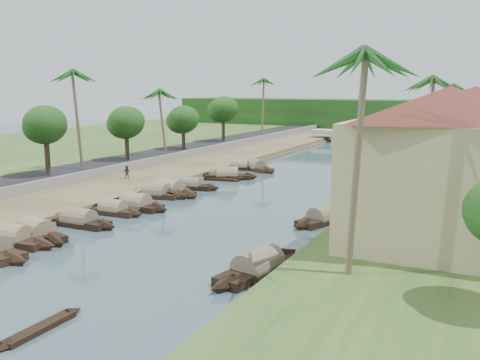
% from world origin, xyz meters
% --- Properties ---
extents(ground, '(220.00, 220.00, 0.00)m').
position_xyz_m(ground, '(0.00, 0.00, 0.00)').
color(ground, '#3A5358').
rests_on(ground, ground).
extents(left_bank, '(10.00, 180.00, 0.80)m').
position_xyz_m(left_bank, '(-16.00, 20.00, 0.40)').
color(left_bank, brown).
rests_on(left_bank, ground).
extents(right_bank, '(16.00, 180.00, 1.20)m').
position_xyz_m(right_bank, '(19.00, 20.00, 0.60)').
color(right_bank, '#28451B').
rests_on(right_bank, ground).
extents(road, '(8.00, 180.00, 1.40)m').
position_xyz_m(road, '(-24.50, 20.00, 0.70)').
color(road, black).
rests_on(road, ground).
extents(retaining_wall, '(0.40, 180.00, 1.10)m').
position_xyz_m(retaining_wall, '(-20.20, 20.00, 1.35)').
color(retaining_wall, gray).
rests_on(retaining_wall, left_bank).
extents(treeline, '(120.00, 14.00, 8.00)m').
position_xyz_m(treeline, '(0.00, 100.00, 4.00)').
color(treeline, '#133C10').
rests_on(treeline, ground).
extents(bridge, '(28.00, 4.00, 2.40)m').
position_xyz_m(bridge, '(0.00, 72.00, 1.72)').
color(bridge, '#A7A79D').
rests_on(bridge, ground).
extents(building_near, '(14.85, 14.85, 10.20)m').
position_xyz_m(building_near, '(18.99, -2.00, 6.38)').
color(building_near, tan).
rests_on(building_near, right_bank).
extents(building_mid, '(14.11, 14.11, 9.70)m').
position_xyz_m(building_mid, '(19.99, 14.00, 6.13)').
color(building_mid, '#D7A498').
rests_on(building_mid, right_bank).
extents(building_far, '(15.59, 15.59, 10.20)m').
position_xyz_m(building_far, '(18.99, 28.00, 6.38)').
color(building_far, silver).
rests_on(building_far, right_bank).
extents(sampan_1, '(8.07, 3.77, 2.33)m').
position_xyz_m(sampan_1, '(-9.13, -8.20, 0.42)').
color(sampan_1, black).
rests_on(sampan_1, ground).
extents(sampan_2, '(8.69, 2.37, 2.26)m').
position_xyz_m(sampan_2, '(-9.65, -10.22, 0.42)').
color(sampan_2, black).
rests_on(sampan_2, ground).
extents(sampan_3, '(7.82, 1.89, 2.12)m').
position_xyz_m(sampan_3, '(-8.88, -3.91, 0.41)').
color(sampan_3, black).
rests_on(sampan_3, ground).
extents(sampan_4, '(6.55, 1.71, 1.91)m').
position_xyz_m(sampan_4, '(-8.95, 0.48, 0.41)').
color(sampan_4, black).
rests_on(sampan_4, ground).
extents(sampan_5, '(7.27, 2.07, 2.31)m').
position_xyz_m(sampan_5, '(-8.32, 2.96, 0.42)').
color(sampan_5, black).
rests_on(sampan_5, ground).
extents(sampan_6, '(7.30, 2.86, 2.14)m').
position_xyz_m(sampan_6, '(-9.82, 8.23, 0.41)').
color(sampan_6, black).
rests_on(sampan_6, ground).
extents(sampan_7, '(7.96, 4.03, 2.11)m').
position_xyz_m(sampan_7, '(-9.79, 9.79, 0.41)').
color(sampan_7, black).
rests_on(sampan_7, ground).
extents(sampan_8, '(8.39, 3.57, 2.49)m').
position_xyz_m(sampan_8, '(-9.28, 10.12, 0.42)').
color(sampan_8, black).
rests_on(sampan_8, ground).
extents(sampan_9, '(7.34, 2.31, 1.88)m').
position_xyz_m(sampan_9, '(-8.98, 13.82, 0.41)').
color(sampan_9, black).
rests_on(sampan_9, ground).
extents(sampan_10, '(6.95, 1.93, 1.94)m').
position_xyz_m(sampan_10, '(-9.25, 21.27, 0.41)').
color(sampan_10, black).
rests_on(sampan_10, ground).
extents(sampan_11, '(7.77, 4.78, 2.23)m').
position_xyz_m(sampan_11, '(-8.30, 21.52, 0.42)').
color(sampan_11, black).
rests_on(sampan_11, ground).
extents(sampan_12, '(9.09, 6.24, 2.25)m').
position_xyz_m(sampan_12, '(-8.50, 29.72, 0.42)').
color(sampan_12, black).
rests_on(sampan_12, ground).
extents(sampan_13, '(7.06, 3.13, 1.94)m').
position_xyz_m(sampan_13, '(-10.28, 29.00, 0.41)').
color(sampan_13, black).
rests_on(sampan_13, ground).
extents(sampan_14, '(3.41, 9.55, 2.27)m').
position_xyz_m(sampan_14, '(9.09, -7.82, 0.42)').
color(sampan_14, black).
rests_on(sampan_14, ground).
extents(sampan_15, '(4.18, 8.12, 2.16)m').
position_xyz_m(sampan_15, '(8.99, 5.98, 0.41)').
color(sampan_15, black).
rests_on(sampan_15, ground).
extents(sampan_16, '(1.68, 7.85, 1.95)m').
position_xyz_m(sampan_16, '(9.46, 22.46, 0.41)').
color(sampan_16, black).
rests_on(sampan_16, ground).
extents(canoe_0, '(0.80, 5.44, 0.72)m').
position_xyz_m(canoe_0, '(3.08, -19.47, 0.10)').
color(canoe_0, black).
rests_on(canoe_0, ground).
extents(canoe_1, '(5.22, 1.68, 0.83)m').
position_xyz_m(canoe_1, '(-10.24, 2.37, 0.10)').
color(canoe_1, black).
rests_on(canoe_1, ground).
extents(canoe_2, '(5.37, 1.59, 0.77)m').
position_xyz_m(canoe_2, '(-8.60, 20.11, 0.10)').
color(canoe_2, black).
rests_on(canoe_2, ground).
extents(palm_0, '(3.20, 3.20, 13.47)m').
position_xyz_m(palm_0, '(15.00, -8.64, 12.80)').
color(palm_0, '#6D6149').
rests_on(palm_0, ground).
extents(palm_1, '(3.20, 3.20, 9.68)m').
position_xyz_m(palm_1, '(16.00, 4.36, 9.15)').
color(palm_1, '#6D6149').
rests_on(palm_1, ground).
extents(palm_2, '(3.20, 3.20, 12.52)m').
position_xyz_m(palm_2, '(15.00, 19.72, 11.89)').
color(palm_2, '#6D6149').
rests_on(palm_2, ground).
extents(palm_3, '(3.20, 3.20, 10.87)m').
position_xyz_m(palm_3, '(16.00, 36.56, 10.32)').
color(palm_3, '#6D6149').
rests_on(palm_3, ground).
extents(palm_5, '(3.20, 3.20, 13.26)m').
position_xyz_m(palm_5, '(-24.00, 12.95, 12.81)').
color(palm_5, '#6D6149').
rests_on(palm_5, ground).
extents(palm_6, '(3.20, 3.20, 10.87)m').
position_xyz_m(palm_6, '(-22.00, 28.11, 10.52)').
color(palm_6, '#6D6149').
rests_on(palm_6, ground).
extents(palm_7, '(3.20, 3.20, 11.90)m').
position_xyz_m(palm_7, '(14.00, 56.95, 11.30)').
color(palm_7, '#6D6149').
rests_on(palm_7, ground).
extents(palm_8, '(3.20, 3.20, 12.85)m').
position_xyz_m(palm_8, '(-20.50, 59.88, 12.40)').
color(palm_8, '#6D6149').
rests_on(palm_8, ground).
extents(tree_2, '(4.78, 4.78, 7.66)m').
position_xyz_m(tree_2, '(-24.00, 7.63, 7.00)').
color(tree_2, '#453727').
rests_on(tree_2, ground).
extents(tree_3, '(4.90, 4.90, 7.11)m').
position_xyz_m(tree_3, '(-24.00, 21.95, 6.41)').
color(tree_3, '#453727').
rests_on(tree_3, ground).
extents(tree_4, '(4.97, 4.97, 6.73)m').
position_xyz_m(tree_4, '(-24.00, 36.40, 6.02)').
color(tree_4, '#453727').
rests_on(tree_4, ground).
extents(tree_5, '(5.25, 5.25, 7.97)m').
position_xyz_m(tree_5, '(-24.00, 50.08, 7.13)').
color(tree_5, '#453727').
rests_on(tree_5, ground).
extents(person_far, '(0.87, 0.77, 1.51)m').
position_xyz_m(person_far, '(-16.92, 12.72, 1.56)').
color(person_far, '#352D25').
rests_on(person_far, left_bank).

